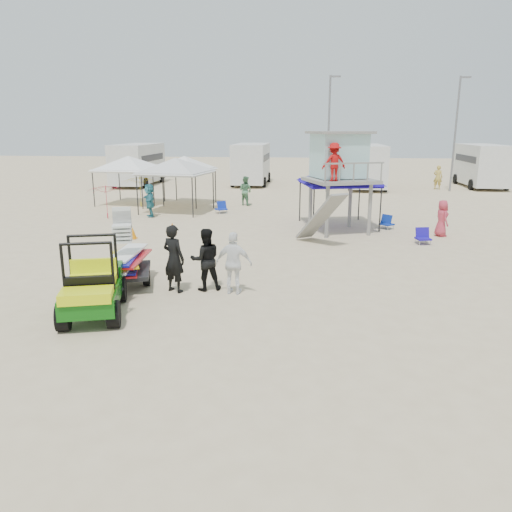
# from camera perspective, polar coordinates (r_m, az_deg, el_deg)

# --- Properties ---
(ground) EXTENTS (140.00, 140.00, 0.00)m
(ground) POSITION_cam_1_polar(r_m,az_deg,el_deg) (10.56, -4.55, -10.86)
(ground) COLOR beige
(ground) RESTS_ON ground
(utility_cart) EXTENTS (1.91, 2.77, 1.92)m
(utility_cart) POSITION_cam_1_polar(r_m,az_deg,el_deg) (12.81, -18.38, -2.70)
(utility_cart) COLOR #0D530D
(utility_cart) RESTS_ON ground
(surf_trailer) EXTENTS (1.76, 2.52, 2.04)m
(surf_trailer) POSITION_cam_1_polar(r_m,az_deg,el_deg) (14.89, -14.69, -0.32)
(surf_trailer) COLOR black
(surf_trailer) RESTS_ON ground
(man_left) EXTENTS (0.83, 0.72, 1.92)m
(man_left) POSITION_cam_1_polar(r_m,az_deg,el_deg) (14.11, -9.38, -0.30)
(man_left) COLOR black
(man_left) RESTS_ON ground
(man_mid) EXTENTS (1.05, 0.94, 1.79)m
(man_mid) POSITION_cam_1_polar(r_m,az_deg,el_deg) (14.16, -5.78, -0.41)
(man_mid) COLOR black
(man_mid) RESTS_ON ground
(man_right) EXTENTS (1.07, 0.54, 1.75)m
(man_right) POSITION_cam_1_polar(r_m,az_deg,el_deg) (13.78, -2.54, -0.84)
(man_right) COLOR white
(man_right) RESTS_ON ground
(lifeguard_tower) EXTENTS (3.44, 3.44, 4.27)m
(lifeguard_tower) POSITION_cam_1_polar(r_m,az_deg,el_deg) (22.22, 9.48, 10.83)
(lifeguard_tower) COLOR gray
(lifeguard_tower) RESTS_ON ground
(canopy_blue) EXTENTS (3.80, 3.80, 3.23)m
(canopy_blue) POSITION_cam_1_polar(r_m,az_deg,el_deg) (23.58, 9.51, 9.82)
(canopy_blue) COLOR black
(canopy_blue) RESTS_ON ground
(canopy_white_a) EXTENTS (3.76, 3.76, 3.34)m
(canopy_white_a) POSITION_cam_1_polar(r_m,az_deg,el_deg) (27.80, -9.19, 10.74)
(canopy_white_a) COLOR black
(canopy_white_a) RESTS_ON ground
(canopy_white_b) EXTENTS (3.61, 3.61, 3.28)m
(canopy_white_b) POSITION_cam_1_polar(r_m,az_deg,el_deg) (31.18, -14.40, 10.75)
(canopy_white_b) COLOR black
(canopy_white_b) RESTS_ON ground
(canopy_white_c) EXTENTS (3.50, 3.50, 3.29)m
(canopy_white_c) POSITION_cam_1_polar(r_m,az_deg,el_deg) (30.45, -8.20, 10.98)
(canopy_white_c) COLOR black
(canopy_white_c) RESTS_ON ground
(umbrella_a) EXTENTS (2.22, 2.25, 1.74)m
(umbrella_a) POSITION_cam_1_polar(r_m,az_deg,el_deg) (26.48, -16.75, 5.95)
(umbrella_a) COLOR red
(umbrella_a) RESTS_ON ground
(umbrella_b) EXTENTS (2.22, 2.25, 1.80)m
(umbrella_b) POSITION_cam_1_polar(r_m,az_deg,el_deg) (29.98, -13.09, 7.17)
(umbrella_b) COLOR gold
(umbrella_b) RESTS_ON ground
(cone_near) EXTENTS (0.34, 0.34, 0.50)m
(cone_near) POSITION_cam_1_polar(r_m,az_deg,el_deg) (21.47, -13.92, 2.59)
(cone_near) COLOR orange
(cone_near) RESTS_ON ground
(cone_far) EXTENTS (0.34, 0.34, 0.50)m
(cone_far) POSITION_cam_1_polar(r_m,az_deg,el_deg) (22.14, -9.54, 3.16)
(cone_far) COLOR orange
(cone_far) RESTS_ON ground
(beach_chair_a) EXTENTS (0.74, 0.85, 0.64)m
(beach_chair_a) POSITION_cam_1_polar(r_m,az_deg,el_deg) (27.35, -3.96, 5.59)
(beach_chair_a) COLOR #0F2AAC
(beach_chair_a) RESTS_ON ground
(beach_chair_b) EXTENTS (0.63, 0.67, 0.64)m
(beach_chair_b) POSITION_cam_1_polar(r_m,az_deg,el_deg) (21.03, 18.52, 2.19)
(beach_chair_b) COLOR #1B0EA0
(beach_chair_b) RESTS_ON ground
(beach_chair_c) EXTENTS (0.73, 0.86, 0.64)m
(beach_chair_c) POSITION_cam_1_polar(r_m,az_deg,el_deg) (23.75, 14.69, 3.80)
(beach_chair_c) COLOR #0D2B94
(beach_chair_c) RESTS_ON ground
(rv_far_left) EXTENTS (2.64, 6.80, 3.25)m
(rv_far_left) POSITION_cam_1_polar(r_m,az_deg,el_deg) (41.82, -13.35, 10.36)
(rv_far_left) COLOR silver
(rv_far_left) RESTS_ON ground
(rv_mid_left) EXTENTS (2.65, 6.50, 3.25)m
(rv_mid_left) POSITION_cam_1_polar(r_m,az_deg,el_deg) (41.24, -0.55, 10.69)
(rv_mid_left) COLOR silver
(rv_mid_left) RESTS_ON ground
(rv_mid_right) EXTENTS (2.64, 7.00, 3.25)m
(rv_mid_right) POSITION_cam_1_polar(r_m,az_deg,el_deg) (39.68, 12.42, 10.21)
(rv_mid_right) COLOR silver
(rv_mid_right) RESTS_ON ground
(rv_far_right) EXTENTS (2.64, 6.60, 3.25)m
(rv_far_right) POSITION_cam_1_polar(r_m,az_deg,el_deg) (43.01, 24.38, 9.58)
(rv_far_right) COLOR silver
(rv_far_right) RESTS_ON ground
(light_pole_left) EXTENTS (0.14, 0.14, 8.00)m
(light_pole_left) POSITION_cam_1_polar(r_m,az_deg,el_deg) (36.39, 8.27, 13.51)
(light_pole_left) COLOR slate
(light_pole_left) RESTS_ON ground
(light_pole_right) EXTENTS (0.14, 0.14, 8.00)m
(light_pole_right) POSITION_cam_1_polar(r_m,az_deg,el_deg) (39.21, 21.80, 12.71)
(light_pole_right) COLOR slate
(light_pole_right) RESTS_ON ground
(distant_beachgoers) EXTENTS (18.73, 18.09, 1.79)m
(distant_beachgoers) POSITION_cam_1_polar(r_m,az_deg,el_deg) (28.06, 1.94, 6.96)
(distant_beachgoers) COLOR teal
(distant_beachgoers) RESTS_ON ground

